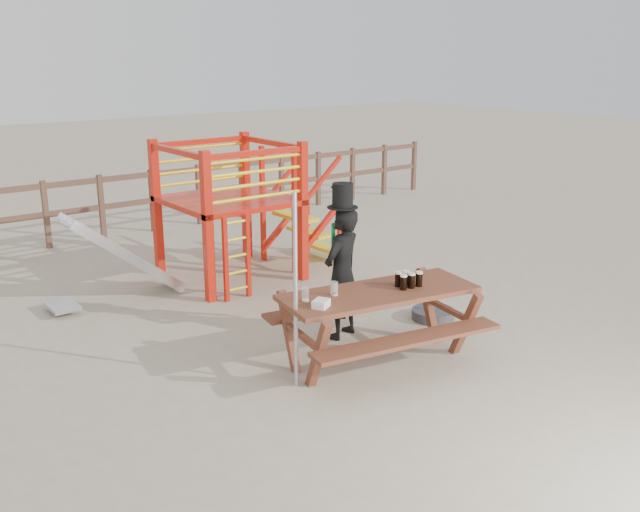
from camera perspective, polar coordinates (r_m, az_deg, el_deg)
The scene contains 10 objects.
ground at distance 8.27m, azimuth 4.61°, elevation -7.95°, with size 60.00×60.00×0.00m, color tan.
back_fence at distance 13.82m, azimuth -15.18°, elevation 4.60°, with size 15.09×0.09×1.20m.
playground_fort at distance 10.79m, azimuth -7.61°, elevation 3.71°, with size 4.71×1.84×2.10m.
picnic_table at distance 7.91m, azimuth 4.70°, elevation -4.92°, with size 2.42×1.88×0.84m.
man_with_hat at distance 8.50m, azimuth 1.77°, elevation -1.10°, with size 0.67×0.54×1.90m.
metal_pole at distance 7.17m, azimuth -1.97°, elevation -2.92°, with size 0.05×0.05×2.06m, color #B2B2B7.
parasol_base at distance 9.42m, azimuth 9.03°, elevation -4.61°, with size 0.55×0.55×0.23m.
paper_bag at distance 7.27m, azimuth 0.09°, elevation -3.83°, with size 0.18×0.14×0.08m, color white.
stout_pints at distance 7.93m, azimuth 7.02°, elevation -1.89°, with size 0.30×0.21×0.17m.
empty_glasses at distance 7.56m, azimuth 0.38°, elevation -2.82°, with size 0.44×0.11×0.15m.
Camera 1 is at (-5.11, -5.57, 3.37)m, focal length 40.00 mm.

